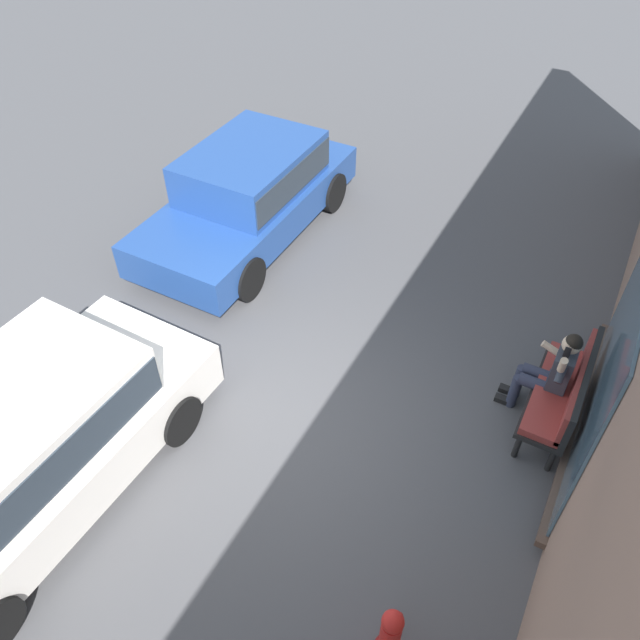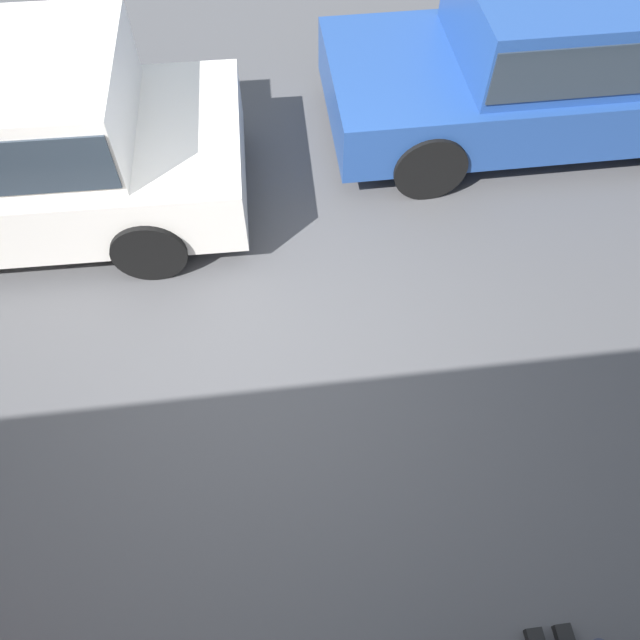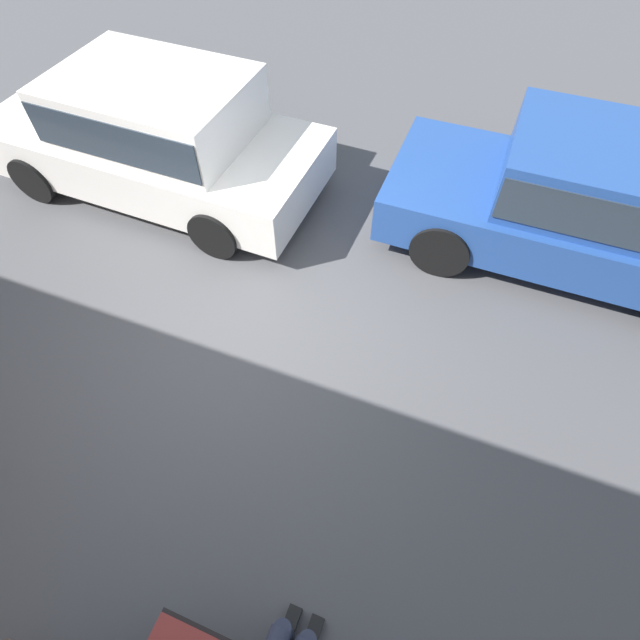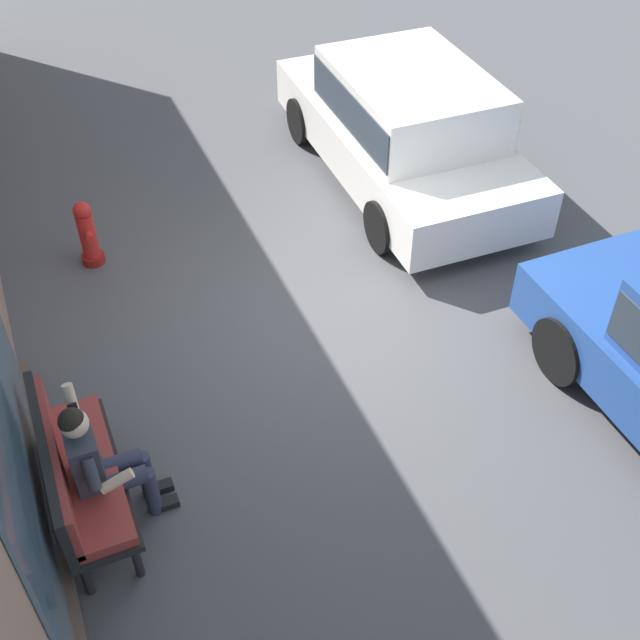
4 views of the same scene
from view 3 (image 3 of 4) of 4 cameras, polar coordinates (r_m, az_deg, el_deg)
name	(u,v)px [view 3 (image 3 of 4)]	position (r m, az deg, el deg)	size (l,w,h in m)	color
ground_plane	(242,333)	(5.41, -8.90, -1.51)	(60.00, 60.00, 0.00)	#4C4C4F
parked_car_near	(594,199)	(6.33, 28.80, 11.99)	(4.29, 1.92, 1.49)	#23478E
parked_car_mid	(155,131)	(6.94, -18.35, 19.78)	(4.36, 2.02, 1.53)	white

